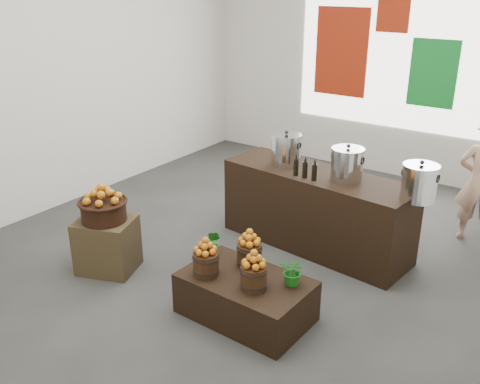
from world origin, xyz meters
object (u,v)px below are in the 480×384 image
Objects in this scene: display_table at (246,297)px; counter at (316,210)px; crate at (107,245)px; stock_pot_left at (286,150)px; stock_pot_right at (419,183)px; wicker_basket at (104,211)px; stock_pot_center at (347,165)px.

counter reaches higher than display_table.
stock_pot_left reaches higher than crate.
counter is at bearing -6.07° from stock_pot_left.
stock_pot_right is at bearing -6.07° from stock_pot_left.
counter is 1.36m from stock_pot_right.
stock_pot_right reaches higher than wicker_basket.
stock_pot_left is at bearing 58.66° from crate.
counter is 6.47× the size of stock_pot_right.
stock_pot_right is at bearing 0.00° from counter.
wicker_basket is (0.00, 0.00, 0.41)m from crate.
stock_pot_left is (1.14, 1.88, 0.81)m from crate.
wicker_basket is 2.69m from stock_pot_center.
wicker_basket is 2.23m from stock_pot_left.
stock_pot_center reaches higher than counter.
crate is 0.26× the size of counter.
crate is 2.44m from counter.
wicker_basket is 1.36× the size of stock_pot_right.
counter is (1.61, 1.83, 0.17)m from crate.
stock_pot_center is 0.83m from stock_pot_right.
stock_pot_center is (0.83, -0.09, 0.00)m from stock_pot_left.
crate reaches higher than display_table.
stock_pot_center and stock_pot_right have the same top height.
stock_pot_center is at bearing 42.25° from crate.
stock_pot_right is (1.19, -0.13, 0.64)m from counter.
stock_pot_center is 1.00× the size of stock_pot_right.
display_table is 3.42× the size of stock_pot_left.
counter is 6.47× the size of stock_pot_left.
counter reaches higher than crate.
crate is at bearing -137.75° from stock_pot_center.
stock_pot_left is at bearing 58.66° from wicker_basket.
stock_pot_right is (2.80, 1.70, 0.40)m from wicker_basket.
crate is 0.50× the size of display_table.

